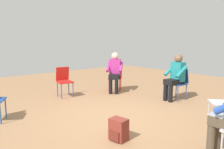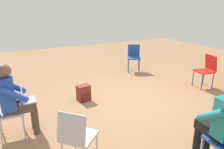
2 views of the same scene
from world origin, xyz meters
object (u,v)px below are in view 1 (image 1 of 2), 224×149
object	(u,v)px
chair_west	(179,81)
person_in_teal	(175,75)
chair_south	(64,79)
person_in_magenta	(115,70)
backpack_near_laptop_user	(119,131)
chair_southwest	(115,76)

from	to	relation	value
chair_west	person_in_teal	bearing A→B (deg)	90.00
chair_south	person_in_magenta	bearing A→B (deg)	168.47
chair_south	backpack_near_laptop_user	world-z (taller)	chair_south
person_in_teal	backpack_near_laptop_user	bearing A→B (deg)	112.99
chair_south	person_in_teal	distance (m)	3.11
chair_west	person_in_magenta	world-z (taller)	person_in_magenta
chair_southwest	person_in_magenta	size ratio (longest dim) A/B	0.69
chair_west	backpack_near_laptop_user	world-z (taller)	chair_west
person_in_teal	backpack_near_laptop_user	distance (m)	2.96
chair_west	person_in_magenta	xyz separation A→B (m)	(0.81, -1.77, 0.20)
chair_west	backpack_near_laptop_user	distance (m)	3.09
chair_southwest	person_in_teal	bearing A→B (deg)	153.53
backpack_near_laptop_user	chair_south	bearing A→B (deg)	-102.38
chair_west	chair_south	world-z (taller)	same
chair_southwest	person_in_magenta	xyz separation A→B (m)	(0.12, 0.11, 0.20)
person_in_magenta	backpack_near_laptop_user	xyz separation A→B (m)	(2.15, 2.58, -0.54)
chair_southwest	person_in_teal	size ratio (longest dim) A/B	0.69
chair_west	person_in_teal	world-z (taller)	person_in_teal
chair_southwest	backpack_near_laptop_user	world-z (taller)	chair_southwest
chair_southwest	chair_south	xyz separation A→B (m)	(1.59, -0.42, 0.00)
chair_southwest	person_in_teal	distance (m)	1.95
backpack_near_laptop_user	chair_southwest	bearing A→B (deg)	-130.15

